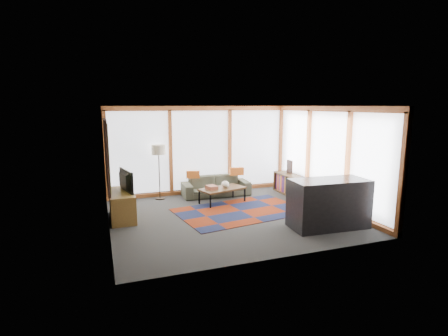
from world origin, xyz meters
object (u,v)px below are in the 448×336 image
object	(u,v)px
tv_console	(122,205)
bar_counter	(329,203)
sofa	(216,186)
coffee_table	(222,195)
bookshelf	(300,188)
television	(122,181)
floor_lamp	(159,172)

from	to	relation	value
tv_console	bar_counter	xyz separation A→B (m)	(4.17, -2.11, 0.20)
sofa	tv_console	world-z (taller)	tv_console
coffee_table	bookshelf	distance (m)	2.24
coffee_table	tv_console	xyz separation A→B (m)	(-2.65, -0.49, 0.12)
tv_console	television	world-z (taller)	television
floor_lamp	bar_counter	world-z (taller)	floor_lamp
sofa	tv_console	xyz separation A→B (m)	(-2.74, -1.29, 0.03)
bookshelf	television	world-z (taller)	television
television	bar_counter	size ratio (longest dim) A/B	0.53
bookshelf	bar_counter	xyz separation A→B (m)	(-0.69, -2.24, 0.23)
sofa	floor_lamp	distance (m)	1.70
bookshelf	television	bearing A→B (deg)	-178.47
bookshelf	tv_console	xyz separation A→B (m)	(-4.86, -0.13, 0.02)
sofa	bar_counter	bearing A→B (deg)	-64.86
floor_lamp	coffee_table	bearing A→B (deg)	-31.96
sofa	television	bearing A→B (deg)	-152.25
television	bar_counter	bearing A→B (deg)	-129.89
coffee_table	bookshelf	bearing A→B (deg)	-9.28
television	tv_console	bearing A→B (deg)	73.65
tv_console	bar_counter	bearing A→B (deg)	-26.81
bar_counter	floor_lamp	bearing A→B (deg)	134.40
sofa	bookshelf	distance (m)	2.42
sofa	floor_lamp	world-z (taller)	floor_lamp
floor_lamp	bookshelf	distance (m)	4.00
bar_counter	tv_console	bearing A→B (deg)	156.90
floor_lamp	television	xyz separation A→B (m)	(-1.08, -1.45, 0.13)
tv_console	floor_lamp	bearing A→B (deg)	52.30
coffee_table	bookshelf	xyz separation A→B (m)	(2.21, -0.36, 0.10)
coffee_table	tv_console	bearing A→B (deg)	-169.56
coffee_table	bar_counter	world-z (taller)	bar_counter
floor_lamp	bar_counter	distance (m)	4.69
coffee_table	floor_lamp	bearing A→B (deg)	148.04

